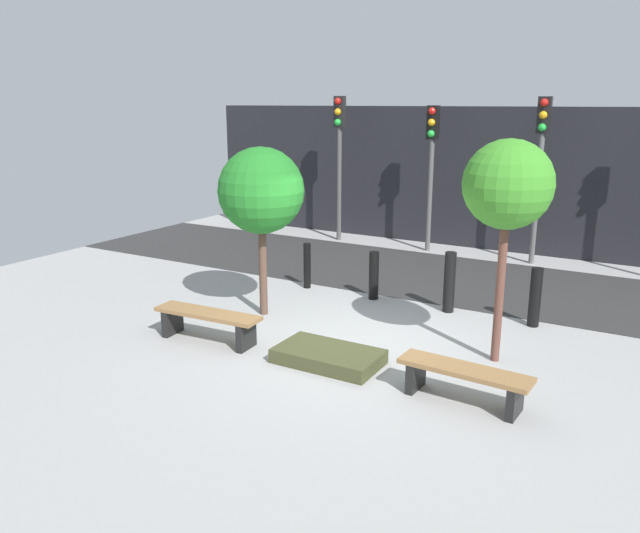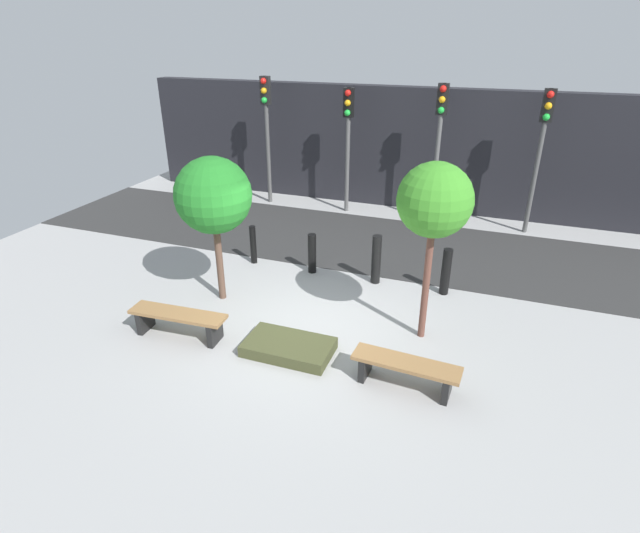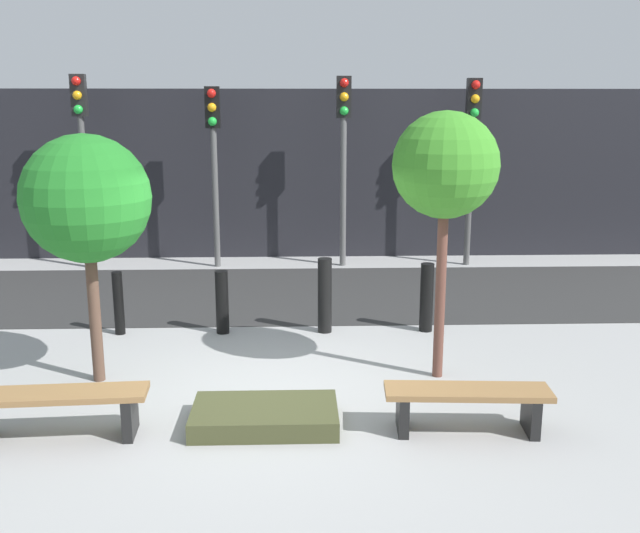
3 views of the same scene
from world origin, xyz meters
The scene contains 16 objects.
ground_plane centered at (0.00, 0.00, 0.00)m, with size 18.00×18.00×0.00m, color #9C9C9C.
road_strip centered at (0.00, 4.40, 0.01)m, with size 18.00×3.69×0.01m, color #2D2D2D.
building_facade centered at (0.00, 7.65, 1.74)m, with size 16.20×0.50×3.47m, color black.
bench_left centered at (-2.01, -0.91, 0.34)m, with size 1.77×0.52×0.48m.
bench_right centered at (2.01, -0.91, 0.32)m, with size 1.65×0.51×0.46m.
planter_bed centered at (0.00, -0.71, 0.10)m, with size 1.47×0.85×0.20m, color #3F4226.
tree_behind_left_bench centered at (-2.01, 0.57, 2.15)m, with size 1.44×1.44×2.88m.
tree_behind_right_bench centered at (2.01, 0.57, 2.50)m, with size 1.21×1.21×3.13m.
bollard_far_left centered at (-2.18, 2.31, 0.45)m, with size 0.14×0.14×0.90m, color black.
bollard_left centered at (-0.73, 2.31, 0.45)m, with size 0.18×0.18×0.91m, color black.
bollard_center centered at (0.73, 2.31, 0.54)m, with size 0.20×0.20×1.08m, color black.
bollard_right centered at (2.18, 2.31, 0.49)m, with size 0.19×0.19×0.99m, color black.
traffic_light_west centered at (-3.76, 6.53, 2.57)m, with size 0.28×0.27×3.72m.
traffic_light_mid_west centered at (-1.25, 6.53, 2.43)m, with size 0.28×0.27×3.50m.
traffic_light_mid_east centered at (1.25, 6.53, 2.55)m, with size 0.28×0.27×3.70m.
traffic_light_east centered at (3.76, 6.53, 2.53)m, with size 0.28×0.27×3.66m.
Camera 2 is at (2.90, -7.08, 4.96)m, focal length 28.00 mm.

